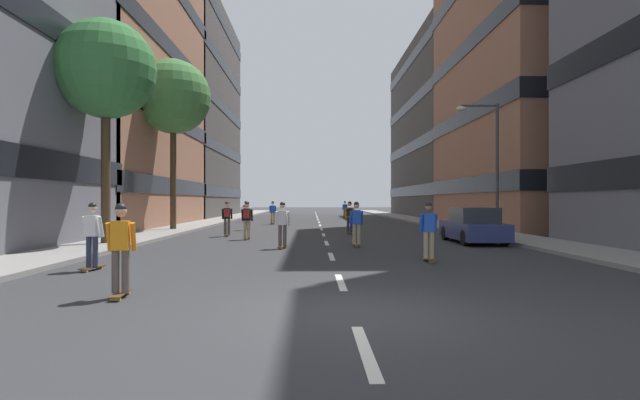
# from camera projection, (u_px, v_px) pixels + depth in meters

# --- Properties ---
(ground_plane) EXTENTS (183.67, 183.67, 0.00)m
(ground_plane) POSITION_uv_depth(u_px,v_px,m) (319.00, 224.00, 38.58)
(ground_plane) COLOR #333335
(sidewalk_left) EXTENTS (2.65, 84.18, 0.14)m
(sidewalk_left) POSITION_uv_depth(u_px,v_px,m) (216.00, 221.00, 42.25)
(sidewalk_left) COLOR gray
(sidewalk_left) RESTS_ON ground_plane
(sidewalk_right) EXTENTS (2.65, 84.18, 0.14)m
(sidewalk_right) POSITION_uv_depth(u_px,v_px,m) (421.00, 221.00, 42.57)
(sidewalk_right) COLOR gray
(sidewalk_right) RESTS_ON ground_plane
(lane_markings) EXTENTS (0.16, 72.20, 0.01)m
(lane_markings) POSITION_uv_depth(u_px,v_px,m) (319.00, 222.00, 40.97)
(lane_markings) COLOR silver
(lane_markings) RESTS_ON ground_plane
(building_left_mid) EXTENTS (12.85, 20.30, 27.96)m
(building_left_mid) POSITION_uv_depth(u_px,v_px,m) (82.00, 24.00, 33.92)
(building_left_mid) COLOR #9E6B51
(building_left_mid) RESTS_ON ground_plane
(building_left_far) EXTENTS (12.85, 22.46, 22.91)m
(building_left_far) POSITION_uv_depth(u_px,v_px,m) (168.00, 113.00, 54.55)
(building_left_far) COLOR #4C4744
(building_left_far) RESTS_ON ground_plane
(building_right_mid) EXTENTS (12.85, 18.12, 28.95)m
(building_right_mid) POSITION_uv_depth(u_px,v_px,m) (555.00, 20.00, 34.52)
(building_right_mid) COLOR #9E6B51
(building_right_mid) RESTS_ON ground_plane
(building_right_far) EXTENTS (12.85, 23.10, 19.01)m
(building_right_far) POSITION_uv_depth(u_px,v_px,m) (464.00, 131.00, 55.16)
(building_right_far) COLOR #4C4744
(building_right_far) RESTS_ON ground_plane
(parked_car_near) EXTENTS (1.82, 4.40, 1.52)m
(parked_car_near) POSITION_uv_depth(u_px,v_px,m) (473.00, 227.00, 21.12)
(parked_car_near) COLOR navy
(parked_car_near) RESTS_ON ground_plane
(street_tree_near) EXTENTS (4.40, 4.40, 10.06)m
(street_tree_near) POSITION_uv_depth(u_px,v_px,m) (173.00, 97.00, 29.12)
(street_tree_near) COLOR #4C3823
(street_tree_near) RESTS_ON sidewalk_left
(street_tree_mid) EXTENTS (3.92, 3.92, 8.89)m
(street_tree_mid) POSITION_uv_depth(u_px,v_px,m) (106.00, 70.00, 19.54)
(street_tree_mid) COLOR #4C3823
(street_tree_mid) RESTS_ON sidewalk_left
(streetlamp_right) EXTENTS (2.13, 0.30, 6.50)m
(streetlamp_right) POSITION_uv_depth(u_px,v_px,m) (490.00, 154.00, 24.35)
(streetlamp_right) COLOR #3F3F44
(streetlamp_right) RESTS_ON sidewalk_right
(skater_0) EXTENTS (0.55, 0.92, 1.78)m
(skater_0) POSITION_uv_depth(u_px,v_px,m) (121.00, 245.00, 9.22)
(skater_0) COLOR brown
(skater_0) RESTS_ON ground_plane
(skater_1) EXTENTS (0.56, 0.92, 1.78)m
(skater_1) POSITION_uv_depth(u_px,v_px,m) (92.00, 233.00, 12.78)
(skater_1) COLOR brown
(skater_1) RESTS_ON ground_plane
(skater_2) EXTENTS (0.57, 0.92, 1.78)m
(skater_2) POSITION_uv_depth(u_px,v_px,m) (350.00, 215.00, 26.78)
(skater_2) COLOR brown
(skater_2) RESTS_ON ground_plane
(skater_3) EXTENTS (0.54, 0.91, 1.78)m
(skater_3) POSITION_uv_depth(u_px,v_px,m) (247.00, 218.00, 22.81)
(skater_3) COLOR brown
(skater_3) RESTS_ON ground_plane
(skater_4) EXTENTS (0.56, 0.92, 1.78)m
(skater_4) POSITION_uv_depth(u_px,v_px,m) (273.00, 211.00, 37.42)
(skater_4) COLOR brown
(skater_4) RESTS_ON ground_plane
(skater_5) EXTENTS (0.56, 0.92, 1.78)m
(skater_5) POSITION_uv_depth(u_px,v_px,m) (345.00, 209.00, 50.03)
(skater_5) COLOR brown
(skater_5) RESTS_ON ground_plane
(skater_6) EXTENTS (0.53, 0.90, 1.78)m
(skater_6) POSITION_uv_depth(u_px,v_px,m) (356.00, 222.00, 19.35)
(skater_6) COLOR brown
(skater_6) RESTS_ON ground_plane
(skater_7) EXTENTS (0.54, 0.90, 1.78)m
(skater_7) POSITION_uv_depth(u_px,v_px,m) (247.00, 214.00, 30.02)
(skater_7) COLOR brown
(skater_7) RESTS_ON ground_plane
(skater_8) EXTENTS (0.54, 0.91, 1.78)m
(skater_8) POSITION_uv_depth(u_px,v_px,m) (429.00, 229.00, 14.62)
(skater_8) COLOR brown
(skater_8) RESTS_ON ground_plane
(skater_9) EXTENTS (0.56, 0.92, 1.78)m
(skater_9) POSITION_uv_depth(u_px,v_px,m) (282.00, 223.00, 18.59)
(skater_9) COLOR brown
(skater_9) RESTS_ON ground_plane
(skater_10) EXTENTS (0.55, 0.91, 1.78)m
(skater_10) POSITION_uv_depth(u_px,v_px,m) (227.00, 216.00, 24.88)
(skater_10) COLOR brown
(skater_10) RESTS_ON ground_plane
(skater_11) EXTENTS (0.56, 0.92, 1.78)m
(skater_11) POSITION_uv_depth(u_px,v_px,m) (245.00, 210.00, 40.83)
(skater_11) COLOR brown
(skater_11) RESTS_ON ground_plane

